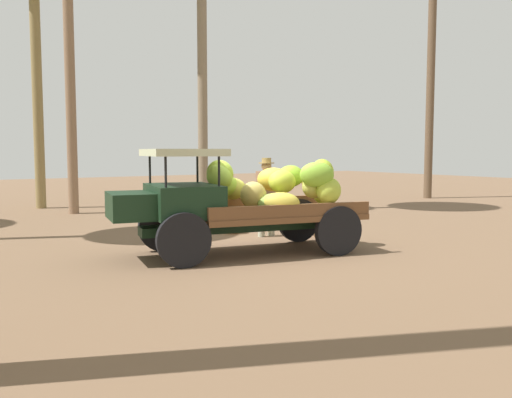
% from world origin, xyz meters
% --- Properties ---
extents(ground_plane, '(60.00, 60.00, 0.00)m').
position_xyz_m(ground_plane, '(0.00, 0.00, 0.00)').
color(ground_plane, brown).
extents(truck, '(4.63, 2.44, 1.88)m').
position_xyz_m(truck, '(0.19, 0.21, 0.99)').
color(truck, black).
rests_on(truck, ground).
extents(farmer, '(0.53, 0.46, 1.70)m').
position_xyz_m(farmer, '(-1.40, -1.21, 0.97)').
color(farmer, '#B7BA9B').
rests_on(farmer, ground).
extents(wooden_crate, '(0.61, 0.59, 0.37)m').
position_xyz_m(wooden_crate, '(-2.49, -0.40, 0.18)').
color(wooden_crate, olive).
rests_on(wooden_crate, ground).
extents(loose_banana_bunch, '(0.62, 0.66, 0.33)m').
position_xyz_m(loose_banana_bunch, '(-1.01, -2.02, 0.16)').
color(loose_banana_bunch, yellow).
rests_on(loose_banana_bunch, ground).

